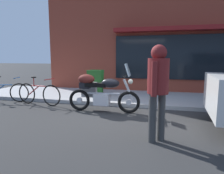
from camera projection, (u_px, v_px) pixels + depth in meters
The scene contains 6 objects.
ground_plane at pixel (113, 117), 5.39m from camera, with size 80.00×80.00×0.00m, color #2C2C2C.
touring_motorcycle at pixel (99, 91), 5.88m from camera, with size 2.08×0.63×1.39m.
parked_bicycle at pixel (39, 93), 6.72m from camera, with size 1.70×0.48×0.94m.
pedestrian_walking at pixel (158, 82), 3.69m from camera, with size 0.46×0.55×1.78m.
sandwich_board_sign at pixel (96, 83), 7.69m from camera, with size 0.55×0.42×0.96m.
second_bicycle_by_cafe at pixel (4, 92), 7.12m from camera, with size 1.63×0.60×0.92m.
Camera 1 is at (1.26, -5.07, 1.56)m, focal length 32.92 mm.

